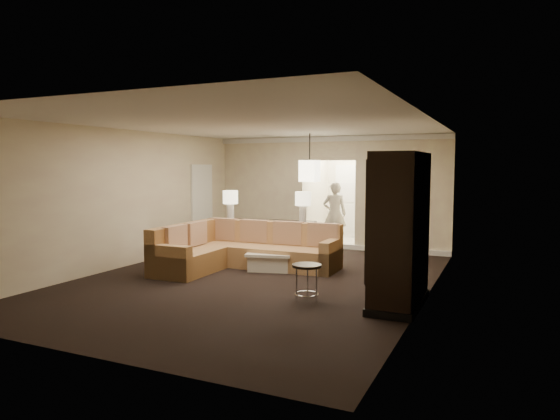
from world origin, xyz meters
The scene contains 19 objects.
ground centered at (0.00, 0.00, 0.00)m, with size 8.00×8.00×0.00m, color black.
wall_back centered at (0.00, 4.00, 1.40)m, with size 6.00×0.04×2.80m, color beige.
wall_front centered at (0.00, -4.00, 1.40)m, with size 6.00×0.04×2.80m, color beige.
wall_left centered at (-3.00, 0.00, 1.40)m, with size 0.04×8.00×2.80m, color beige.
wall_right centered at (3.00, 0.00, 1.40)m, with size 0.04×8.00×2.80m, color beige.
ceiling centered at (0.00, 0.00, 2.80)m, with size 6.00×8.00×0.02m, color silver.
crown_molding centered at (0.00, 3.95, 2.73)m, with size 6.00×0.10×0.12m, color silver.
baseboard centered at (0.00, 3.95, 0.06)m, with size 6.00×0.10×0.12m, color silver.
side_door centered at (-2.97, 2.80, 1.05)m, with size 0.05×0.90×2.10m, color white.
foyer centered at (0.00, 5.34, 1.30)m, with size 1.44×2.02×2.80m.
sectional_sofa centered at (-0.75, 0.83, 0.37)m, with size 3.09×2.46×0.92m.
coffee_table centered at (-0.15, 1.00, 0.18)m, with size 1.08×1.08×0.37m.
console_table centered at (-0.76, 2.00, 0.51)m, with size 2.25×0.75×0.85m.
armoire centered at (2.69, -0.59, 1.08)m, with size 0.67×1.57×2.25m.
drink_table centered at (1.36, -0.91, 0.40)m, with size 0.45×0.45×0.56m.
table_lamp_left centered at (-1.61, 1.90, 1.29)m, with size 0.34×0.34×0.65m.
table_lamp_right centered at (0.09, 2.10, 1.29)m, with size 0.34×0.34×0.65m.
pendant_light centered at (0.00, 2.70, 1.95)m, with size 0.38×0.38×1.09m.
person centered at (0.08, 4.30, 0.92)m, with size 0.66×0.44×1.84m, color beige.
Camera 1 is at (4.11, -7.90, 2.05)m, focal length 32.00 mm.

